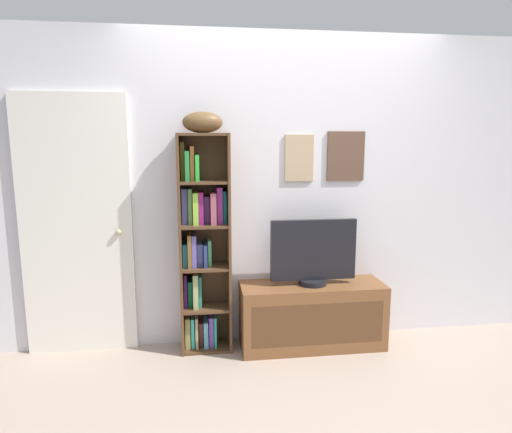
{
  "coord_description": "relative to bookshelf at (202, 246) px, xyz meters",
  "views": [
    {
      "loc": [
        -0.69,
        -2.35,
        1.63
      ],
      "look_at": [
        -0.26,
        0.85,
        1.08
      ],
      "focal_mm": 31.12,
      "sensor_mm": 36.0,
      "label": 1
    }
  ],
  "objects": [
    {
      "name": "ground",
      "position": [
        0.67,
        -1.0,
        -0.85
      ],
      "size": [
        5.2,
        5.2,
        0.04
      ],
      "primitive_type": "cube",
      "color": "tan"
    },
    {
      "name": "back_wall",
      "position": [
        0.67,
        0.13,
        0.41
      ],
      "size": [
        4.8,
        0.08,
        2.46
      ],
      "color": "silver",
      "rests_on": "ground"
    },
    {
      "name": "bookshelf",
      "position": [
        0.0,
        0.0,
        0.0
      ],
      "size": [
        0.39,
        0.25,
        1.69
      ],
      "color": "#533721",
      "rests_on": "ground"
    },
    {
      "name": "football",
      "position": [
        0.03,
        -0.03,
        0.94
      ],
      "size": [
        0.31,
        0.18,
        0.15
      ],
      "primitive_type": "ellipsoid",
      "rotation": [
        0.0,
        0.0,
        0.1
      ],
      "color": "brown",
      "rests_on": "bookshelf"
    },
    {
      "name": "tv_stand",
      "position": [
        0.86,
        -0.1,
        -0.57
      ],
      "size": [
        1.14,
        0.38,
        0.52
      ],
      "color": "brown",
      "rests_on": "ground"
    },
    {
      "name": "television",
      "position": [
        0.86,
        -0.1,
        -0.06
      ],
      "size": [
        0.67,
        0.22,
        0.52
      ],
      "color": "black",
      "rests_on": "tv_stand"
    },
    {
      "name": "door",
      "position": [
        -0.93,
        0.07,
        0.16
      ],
      "size": [
        0.82,
        0.09,
        1.98
      ],
      "color": "silver",
      "rests_on": "ground"
    }
  ]
}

